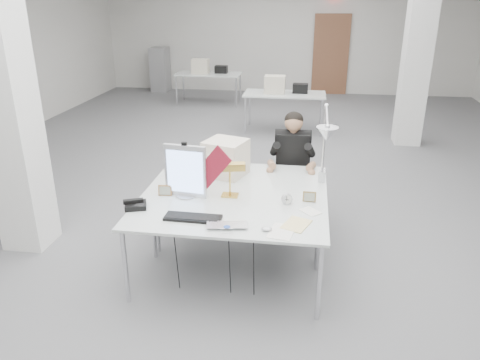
# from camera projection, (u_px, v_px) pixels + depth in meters

# --- Properties ---
(room_shell) EXTENTS (10.04, 14.04, 3.24)m
(room_shell) POSITION_uv_depth(u_px,v_px,m) (263.00, 65.00, 6.26)
(room_shell) COLOR #5A5A5D
(room_shell) RESTS_ON ground
(desk_main) EXTENTS (1.80, 0.90, 0.02)m
(desk_main) POSITION_uv_depth(u_px,v_px,m) (227.00, 215.00, 4.20)
(desk_main) COLOR silver
(desk_main) RESTS_ON room_shell
(desk_second) EXTENTS (1.80, 0.90, 0.02)m
(desk_second) POSITION_uv_depth(u_px,v_px,m) (241.00, 178.00, 5.02)
(desk_second) COLOR silver
(desk_second) RESTS_ON room_shell
(bg_desk_a) EXTENTS (1.60, 0.80, 0.02)m
(bg_desk_a) POSITION_uv_depth(u_px,v_px,m) (285.00, 94.00, 9.22)
(bg_desk_a) COLOR silver
(bg_desk_a) RESTS_ON room_shell
(bg_desk_b) EXTENTS (1.60, 0.80, 0.02)m
(bg_desk_b) POSITION_uv_depth(u_px,v_px,m) (209.00, 74.00, 11.51)
(bg_desk_b) COLOR silver
(bg_desk_b) RESTS_ON room_shell
(filing_cabinet) EXTENTS (0.45, 0.55, 1.20)m
(filing_cabinet) POSITION_uv_depth(u_px,v_px,m) (160.00, 69.00, 13.13)
(filing_cabinet) COLOR gray
(filing_cabinet) RESTS_ON room_shell
(office_chair) EXTENTS (0.59, 0.59, 1.15)m
(office_chair) POSITION_uv_depth(u_px,v_px,m) (292.00, 174.00, 5.62)
(office_chair) COLOR black
(office_chair) RESTS_ON room_shell
(seated_person) EXTENTS (0.53, 0.65, 0.94)m
(seated_person) POSITION_uv_depth(u_px,v_px,m) (293.00, 149.00, 5.45)
(seated_person) COLOR black
(seated_person) RESTS_ON office_chair
(monitor) EXTENTS (0.42, 0.09, 0.52)m
(monitor) POSITION_uv_depth(u_px,v_px,m) (185.00, 171.00, 4.46)
(monitor) COLOR silver
(monitor) RESTS_ON desk_main
(pennant) EXTENTS (0.43, 0.18, 0.49)m
(pennant) POSITION_uv_depth(u_px,v_px,m) (211.00, 169.00, 4.37)
(pennant) COLOR maroon
(pennant) RESTS_ON monitor
(keyboard) EXTENTS (0.50, 0.18, 0.02)m
(keyboard) POSITION_uv_depth(u_px,v_px,m) (193.00, 218.00, 4.08)
(keyboard) COLOR black
(keyboard) RESTS_ON desk_main
(laptop) EXTENTS (0.38, 0.28, 0.03)m
(laptop) POSITION_uv_depth(u_px,v_px,m) (227.00, 229.00, 3.89)
(laptop) COLOR silver
(laptop) RESTS_ON desk_main
(mouse) EXTENTS (0.10, 0.08, 0.04)m
(mouse) POSITION_uv_depth(u_px,v_px,m) (267.00, 229.00, 3.88)
(mouse) COLOR silver
(mouse) RESTS_ON desk_main
(bankers_lamp) EXTENTS (0.35, 0.20, 0.37)m
(bankers_lamp) POSITION_uv_depth(u_px,v_px,m) (230.00, 178.00, 4.48)
(bankers_lamp) COLOR #C58A3D
(bankers_lamp) RESTS_ON desk_main
(desk_phone) EXTENTS (0.24, 0.22, 0.05)m
(desk_phone) POSITION_uv_depth(u_px,v_px,m) (136.00, 205.00, 4.29)
(desk_phone) COLOR black
(desk_phone) RESTS_ON desk_main
(picture_frame_left) EXTENTS (0.14, 0.05, 0.11)m
(picture_frame_left) POSITION_uv_depth(u_px,v_px,m) (165.00, 190.00, 4.55)
(picture_frame_left) COLOR #B07F4C
(picture_frame_left) RESTS_ON desk_main
(picture_frame_right) EXTENTS (0.13, 0.03, 0.10)m
(picture_frame_right) POSITION_uv_depth(u_px,v_px,m) (309.00, 197.00, 4.42)
(picture_frame_right) COLOR olive
(picture_frame_right) RESTS_ON desk_main
(desk_clock) EXTENTS (0.11, 0.06, 0.10)m
(desk_clock) POSITION_uv_depth(u_px,v_px,m) (287.00, 199.00, 4.37)
(desk_clock) COLOR silver
(desk_clock) RESTS_ON desk_main
(paper_stack_a) EXTENTS (0.24, 0.31, 0.01)m
(paper_stack_a) POSITION_uv_depth(u_px,v_px,m) (282.00, 232.00, 3.87)
(paper_stack_a) COLOR white
(paper_stack_a) RESTS_ON desk_main
(paper_stack_b) EXTENTS (0.28, 0.32, 0.01)m
(paper_stack_b) POSITION_uv_depth(u_px,v_px,m) (296.00, 224.00, 3.98)
(paper_stack_b) COLOR #F1DB90
(paper_stack_b) RESTS_ON desk_main
(paper_stack_c) EXTENTS (0.22, 0.22, 0.01)m
(paper_stack_c) POSITION_uv_depth(u_px,v_px,m) (310.00, 211.00, 4.23)
(paper_stack_c) COLOR white
(paper_stack_c) RESTS_ON desk_main
(beige_monitor) EXTENTS (0.50, 0.49, 0.38)m
(beige_monitor) POSITION_uv_depth(u_px,v_px,m) (226.00, 158.00, 5.03)
(beige_monitor) COLOR beige
(beige_monitor) RESTS_ON desk_second
(architect_lamp) EXTENTS (0.29, 0.78, 0.99)m
(architect_lamp) POSITION_uv_depth(u_px,v_px,m) (325.00, 143.00, 4.50)
(architect_lamp) COLOR silver
(architect_lamp) RESTS_ON desk_second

